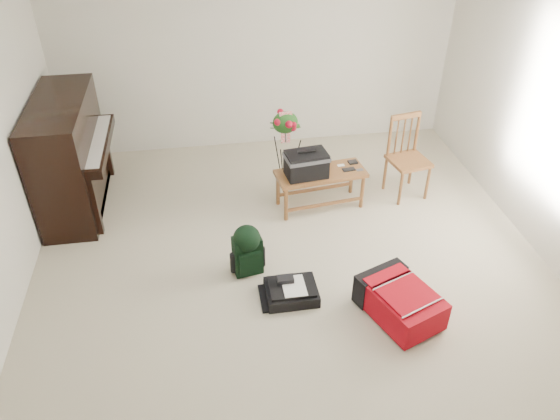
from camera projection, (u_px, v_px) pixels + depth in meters
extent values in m
cube|color=beige|center=(294.00, 276.00, 5.25)|extent=(5.00, 5.50, 0.01)
cube|color=white|center=(300.00, 9.00, 3.80)|extent=(5.00, 5.50, 0.01)
cube|color=silver|center=(257.00, 52.00, 6.73)|extent=(5.00, 0.04, 2.50)
cube|color=black|center=(69.00, 156.00, 5.89)|extent=(0.55, 1.50, 1.25)
cube|color=black|center=(96.00, 145.00, 5.87)|extent=(0.28, 1.30, 0.10)
cube|color=white|center=(95.00, 141.00, 5.84)|extent=(0.22, 1.20, 0.02)
cube|color=black|center=(85.00, 199.00, 6.23)|extent=(0.45, 1.30, 0.10)
cube|color=brown|center=(321.00, 174.00, 5.97)|extent=(1.03, 0.51, 0.04)
cylinder|color=brown|center=(283.00, 202.00, 5.92)|extent=(0.04, 0.04, 0.40)
cylinder|color=brown|center=(279.00, 186.00, 6.17)|extent=(0.04, 0.04, 0.40)
cylinder|color=brown|center=(362.00, 195.00, 6.03)|extent=(0.04, 0.04, 0.40)
cylinder|color=brown|center=(355.00, 180.00, 6.29)|extent=(0.04, 0.04, 0.40)
cube|color=brown|center=(409.00, 161.00, 6.16)|extent=(0.48, 0.48, 0.04)
cylinder|color=brown|center=(396.00, 188.00, 6.13)|extent=(0.04, 0.04, 0.42)
cylinder|color=brown|center=(387.00, 172.00, 6.42)|extent=(0.04, 0.04, 0.42)
cylinder|color=brown|center=(426.00, 185.00, 6.18)|extent=(0.04, 0.04, 0.42)
cylinder|color=brown|center=(415.00, 169.00, 6.46)|extent=(0.04, 0.04, 0.42)
cube|color=brown|center=(409.00, 116.00, 6.03)|extent=(0.37, 0.11, 0.06)
cylinder|color=brown|center=(391.00, 136.00, 6.14)|extent=(0.04, 0.04, 0.51)
cylinder|color=brown|center=(421.00, 133.00, 6.19)|extent=(0.04, 0.04, 0.51)
cube|color=#A8070D|center=(400.00, 302.00, 4.74)|extent=(0.71, 0.84, 0.27)
cube|color=black|center=(390.00, 281.00, 4.96)|extent=(0.52, 0.33, 0.29)
cube|color=#A8070D|center=(404.00, 294.00, 4.62)|extent=(0.55, 0.53, 0.02)
cube|color=silver|center=(413.00, 311.00, 4.45)|extent=(0.42, 0.18, 0.01)
cube|color=black|center=(291.00, 292.00, 4.99)|extent=(0.47, 0.38, 0.11)
cube|color=black|center=(291.00, 287.00, 4.95)|extent=(0.41, 0.32, 0.03)
cube|color=white|center=(294.00, 286.00, 4.92)|extent=(0.21, 0.28, 0.01)
cube|color=black|center=(285.00, 279.00, 4.96)|extent=(0.15, 0.09, 0.05)
cube|color=black|center=(248.00, 255.00, 5.19)|extent=(0.29, 0.21, 0.40)
cube|color=black|center=(249.00, 264.00, 5.13)|extent=(0.22, 0.08, 0.23)
sphere|color=black|center=(247.00, 238.00, 5.08)|extent=(0.26, 0.26, 0.26)
cube|color=black|center=(240.00, 250.00, 5.26)|extent=(0.04, 0.03, 0.36)
cube|color=black|center=(253.00, 249.00, 5.28)|extent=(0.04, 0.03, 0.36)
cylinder|color=black|center=(285.00, 130.00, 5.84)|extent=(0.01, 0.01, 0.29)
ellipsoid|color=#1B4A17|center=(285.00, 123.00, 5.79)|extent=(0.27, 0.19, 0.25)
cube|color=red|center=(286.00, 116.00, 5.72)|extent=(0.14, 0.05, 0.08)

